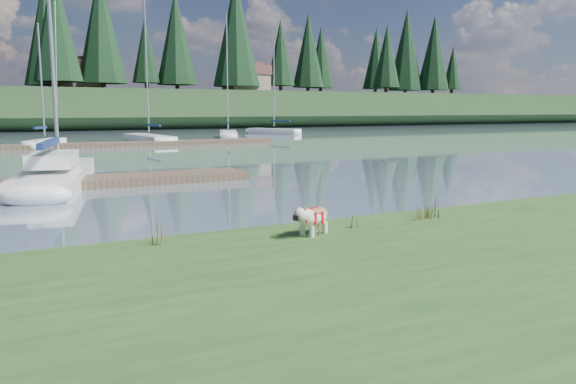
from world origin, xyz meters
TOP-DOWN VIEW (x-y plane):
  - ground at (0.00, 30.00)m, footprint 200.00×200.00m
  - bank at (0.00, -6.00)m, footprint 60.00×9.00m
  - ridge at (0.00, 73.00)m, footprint 200.00×20.00m
  - bulldog at (0.66, -2.65)m, footprint 0.96×0.66m
  - sailboat_main at (-2.54, 10.81)m, footprint 4.03×10.24m
  - dock_near at (-4.00, 9.00)m, footprint 16.00×2.00m
  - dock_far at (2.00, 30.00)m, footprint 26.00×2.20m
  - sailboat_bg_2 at (-1.30, 31.77)m, footprint 3.49×5.44m
  - sailboat_bg_3 at (6.48, 35.24)m, footprint 2.55×9.34m
  - sailboat_bg_4 at (15.27, 39.13)m, footprint 4.17×7.88m
  - sailboat_bg_5 at (21.93, 43.82)m, footprint 4.51×6.75m
  - weed_0 at (0.64, -2.75)m, footprint 0.17×0.14m
  - weed_1 at (1.65, -2.47)m, footprint 0.17×0.14m
  - weed_2 at (3.82, -2.44)m, footprint 0.17×0.14m
  - weed_3 at (-2.12, -2.08)m, footprint 0.17×0.14m
  - weed_4 at (3.35, -2.44)m, footprint 0.17×0.14m
  - weed_5 at (3.71, -2.37)m, footprint 0.17×0.14m
  - mud_lip at (0.00, -1.60)m, footprint 60.00×0.50m
  - conifer_4 at (3.00, 66.00)m, footprint 6.16×6.16m
  - conifer_5 at (15.00, 70.00)m, footprint 3.96×3.96m
  - conifer_6 at (28.00, 68.00)m, footprint 7.04×7.04m
  - conifer_7 at (42.00, 71.00)m, footprint 5.28×5.28m
  - conifer_8 at (55.00, 67.00)m, footprint 4.62×4.62m
  - conifer_9 at (68.00, 70.00)m, footprint 5.94×5.94m
  - house_1 at (6.00, 71.00)m, footprint 6.30×5.30m
  - house_2 at (30.00, 69.00)m, footprint 6.30×5.30m

SIDE VIEW (x-z plane):
  - ground at x=0.00m, z-range 0.00..0.00m
  - mud_lip at x=0.00m, z-range 0.00..0.14m
  - dock_near at x=-4.00m, z-range 0.00..0.30m
  - dock_far at x=2.00m, z-range 0.00..0.30m
  - bank at x=0.00m, z-range 0.00..0.35m
  - sailboat_bg_3 at x=6.48m, z-range -6.38..7.03m
  - sailboat_bg_5 at x=21.93m, z-range -4.70..5.35m
  - sailboat_bg_4 at x=15.27m, z-range -5.46..6.11m
  - sailboat_bg_2 at x=-1.30m, z-range -3.97..4.65m
  - sailboat_main at x=-2.54m, z-range -6.75..7.59m
  - weed_4 at x=3.35m, z-range 0.32..0.70m
  - weed_1 at x=1.65m, z-range 0.32..0.73m
  - weed_5 at x=3.71m, z-range 0.31..0.80m
  - weed_3 at x=-2.12m, z-range 0.30..0.92m
  - weed_0 at x=0.64m, z-range 0.30..0.92m
  - weed_2 at x=3.82m, z-range 0.29..1.05m
  - bulldog at x=0.66m, z-range 0.42..0.99m
  - ridge at x=0.00m, z-range 0.00..5.00m
  - house_1 at x=6.00m, z-range 4.99..9.64m
  - house_2 at x=30.00m, z-range 4.99..9.64m
  - conifer_5 at x=15.00m, z-range 5.65..16.00m
  - conifer_8 at x=55.00m, z-range 5.62..17.40m
  - conifer_7 at x=42.00m, z-range 5.59..18.79m
  - conifer_9 at x=68.00m, z-range 5.55..20.18m
  - conifer_4 at x=3.00m, z-range 5.54..20.64m
  - conifer_6 at x=28.00m, z-range 5.49..22.49m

